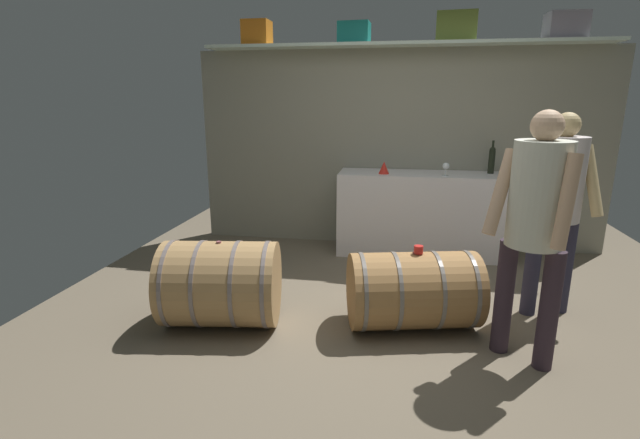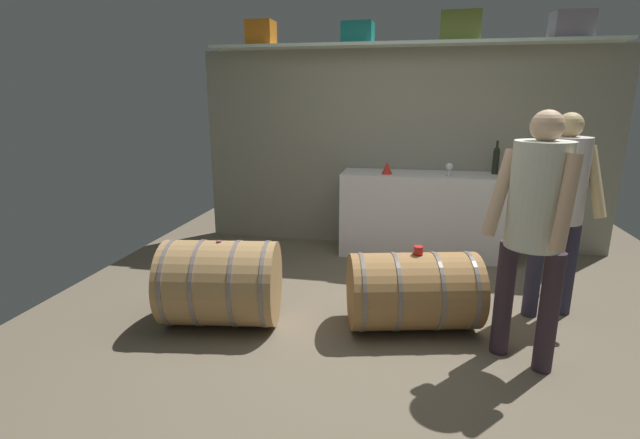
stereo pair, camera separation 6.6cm
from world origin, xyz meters
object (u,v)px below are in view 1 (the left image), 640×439
object	(u,v)px
wine_glass	(446,167)
red_funnel	(384,168)
toolcase_grey	(566,26)
wine_bottle_dark	(492,159)
toolcase_olive	(456,27)
tasting_cup	(419,250)
visitor_tasting	(536,214)
toolcase_teal	(354,33)
toolcase_orange	(257,33)
wine_barrel_near	(413,290)
winemaker_pouring	(559,195)
work_cabinet	(423,214)
wine_barrel_far	(221,283)

from	to	relation	value
wine_glass	red_funnel	world-z (taller)	wine_glass
toolcase_grey	wine_bottle_dark	xyz separation A→B (m)	(-0.58, -0.08, -1.28)
toolcase_olive	wine_glass	bearing A→B (deg)	-92.27
tasting_cup	red_funnel	bearing A→B (deg)	100.93
visitor_tasting	toolcase_teal	bearing A→B (deg)	-21.52
toolcase_orange	wine_barrel_near	world-z (taller)	toolcase_orange
toolcase_teal	winemaker_pouring	bearing A→B (deg)	-37.88
toolcase_teal	work_cabinet	bearing A→B (deg)	-9.37
toolcase_teal	work_cabinet	distance (m)	2.02
wine_glass	red_funnel	bearing A→B (deg)	177.24
red_funnel	visitor_tasting	world-z (taller)	visitor_tasting
red_funnel	wine_barrel_far	size ratio (longest dim) A/B	0.14
toolcase_orange	visitor_tasting	xyz separation A→B (m)	(2.37, -2.24, -1.35)
red_funnel	tasting_cup	distance (m)	1.68
wine_glass	red_funnel	xyz separation A→B (m)	(-0.62, 0.03, -0.03)
red_funnel	wine_barrel_far	bearing A→B (deg)	-121.27
work_cabinet	wine_barrel_near	size ratio (longest dim) A/B	1.76
work_cabinet	toolcase_grey	bearing A→B (deg)	8.37
toolcase_olive	winemaker_pouring	xyz separation A→B (m)	(0.67, -1.50, -1.38)
red_funnel	wine_barrel_near	distance (m)	1.77
wine_bottle_dark	work_cabinet	bearing A→B (deg)	-171.37
wine_barrel_far	tasting_cup	xyz separation A→B (m)	(1.41, 0.19, 0.28)
wine_barrel_near	wine_barrel_far	distance (m)	1.40
toolcase_olive	toolcase_grey	world-z (taller)	toolcase_olive
toolcase_teal	wine_barrel_near	bearing A→B (deg)	-67.32
wine_glass	wine_barrel_far	bearing A→B (deg)	-133.98
tasting_cup	wine_bottle_dark	bearing A→B (deg)	66.76
red_funnel	wine_barrel_near	size ratio (longest dim) A/B	0.12
toolcase_grey	wine_glass	bearing A→B (deg)	-165.45
toolcase_olive	work_cabinet	size ratio (longest dim) A/B	0.22
winemaker_pouring	toolcase_orange	bearing A→B (deg)	-47.95
toolcase_grey	wine_barrel_near	size ratio (longest dim) A/B	0.35
red_funnel	wine_barrel_far	distance (m)	2.21
toolcase_orange	wine_bottle_dark	distance (m)	2.81
wine_barrel_far	toolcase_orange	bearing A→B (deg)	90.18
wine_glass	wine_barrel_far	distance (m)	2.56
toolcase_grey	tasting_cup	bearing A→B (deg)	-127.77
wine_bottle_dark	wine_glass	distance (m)	0.54
toolcase_grey	winemaker_pouring	size ratio (longest dim) A/B	0.23
wine_glass	toolcase_teal	bearing A→B (deg)	161.99
toolcase_teal	wine_barrel_near	xyz separation A→B (m)	(0.65, -1.91, -2.00)
wine_glass	wine_bottle_dark	bearing A→B (deg)	26.37
toolcase_olive	wine_bottle_dark	size ratio (longest dim) A/B	1.14
toolcase_grey	wine_bottle_dark	size ratio (longest dim) A/B	1.04
wine_barrel_near	tasting_cup	xyz separation A→B (m)	(0.02, -0.00, 0.31)
red_funnel	visitor_tasting	distance (m)	2.18
work_cabinet	wine_glass	bearing A→B (deg)	-34.73
toolcase_grey	work_cabinet	size ratio (longest dim) A/B	0.20
wine_barrel_far	visitor_tasting	size ratio (longest dim) A/B	0.57
toolcase_teal	visitor_tasting	world-z (taller)	toolcase_teal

